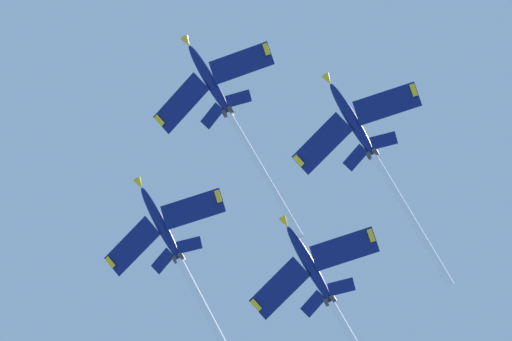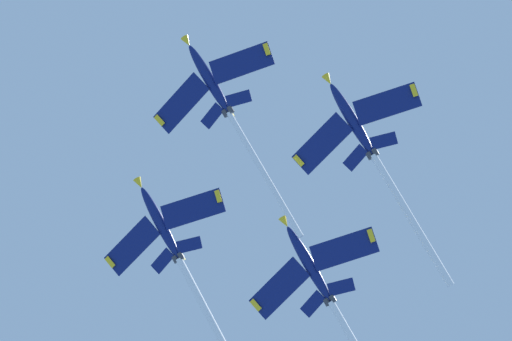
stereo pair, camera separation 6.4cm
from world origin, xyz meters
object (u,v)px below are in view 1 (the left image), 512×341
jet_lead (222,101)px  jet_right_wing (176,252)px  jet_slot (328,296)px  jet_left_wing (371,151)px

jet_lead → jet_right_wing: size_ratio=1.03×
jet_slot → jet_right_wing: bearing=-166.7°
jet_left_wing → jet_slot: (-7.46, 18.00, -7.73)m
jet_lead → jet_slot: jet_lead is taller
jet_right_wing → jet_lead: bearing=-67.9°
jet_lead → jet_right_wing: (-8.15, 20.07, -6.69)m
jet_right_wing → jet_slot: size_ratio=0.95×
jet_lead → jet_left_wing: (20.35, 7.02, -6.83)m
jet_right_wing → jet_slot: 23.00m
jet_lead → jet_left_wing: 22.58m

